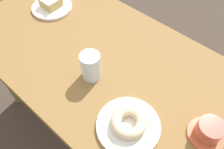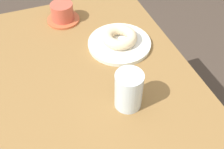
{
  "view_description": "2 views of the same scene",
  "coord_description": "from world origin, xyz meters",
  "px_view_note": "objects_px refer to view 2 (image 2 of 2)",
  "views": [
    {
      "loc": [
        0.48,
        -0.45,
        1.43
      ],
      "look_at": [
        0.14,
        -0.06,
        0.74
      ],
      "focal_mm": 36.72,
      "sensor_mm": 36.0,
      "label": 1
    },
    {
      "loc": [
        -0.37,
        0.11,
        1.32
      ],
      "look_at": [
        0.16,
        -0.09,
        0.73
      ],
      "focal_mm": 43.49,
      "sensor_mm": 36.0,
      "label": 2
    }
  ],
  "objects_px": {
    "water_glass": "(129,90)",
    "coffee_cup": "(63,13)",
    "donut_sugar_ring": "(120,37)",
    "plate_sugar_ring": "(119,43)"
  },
  "relations": [
    {
      "from": "plate_sugar_ring",
      "to": "water_glass",
      "type": "relative_size",
      "value": 1.87
    },
    {
      "from": "donut_sugar_ring",
      "to": "water_glass",
      "type": "relative_size",
      "value": 1.03
    },
    {
      "from": "plate_sugar_ring",
      "to": "donut_sugar_ring",
      "type": "relative_size",
      "value": 1.81
    },
    {
      "from": "plate_sugar_ring",
      "to": "water_glass",
      "type": "bearing_deg",
      "value": 163.69
    },
    {
      "from": "plate_sugar_ring",
      "to": "coffee_cup",
      "type": "height_order",
      "value": "coffee_cup"
    },
    {
      "from": "coffee_cup",
      "to": "donut_sugar_ring",
      "type": "bearing_deg",
      "value": -144.89
    },
    {
      "from": "water_glass",
      "to": "coffee_cup",
      "type": "distance_m",
      "value": 0.46
    },
    {
      "from": "plate_sugar_ring",
      "to": "coffee_cup",
      "type": "distance_m",
      "value": 0.26
    },
    {
      "from": "water_glass",
      "to": "coffee_cup",
      "type": "xyz_separation_m",
      "value": [
        0.46,
        0.08,
        -0.03
      ]
    },
    {
      "from": "plate_sugar_ring",
      "to": "water_glass",
      "type": "xyz_separation_m",
      "value": [
        -0.25,
        0.07,
        0.05
      ]
    }
  ]
}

